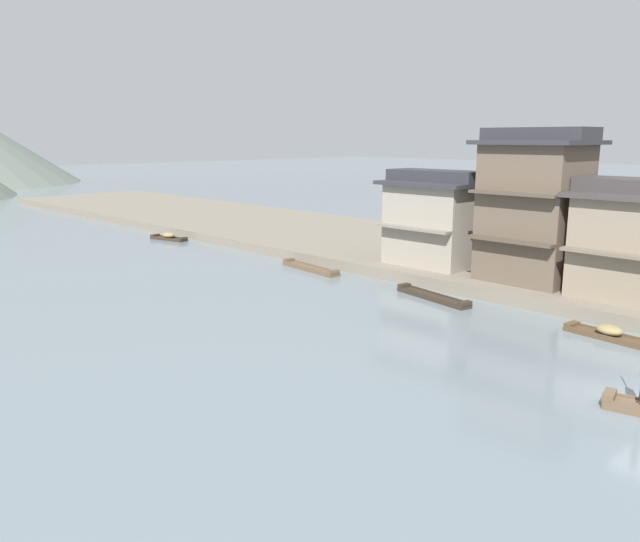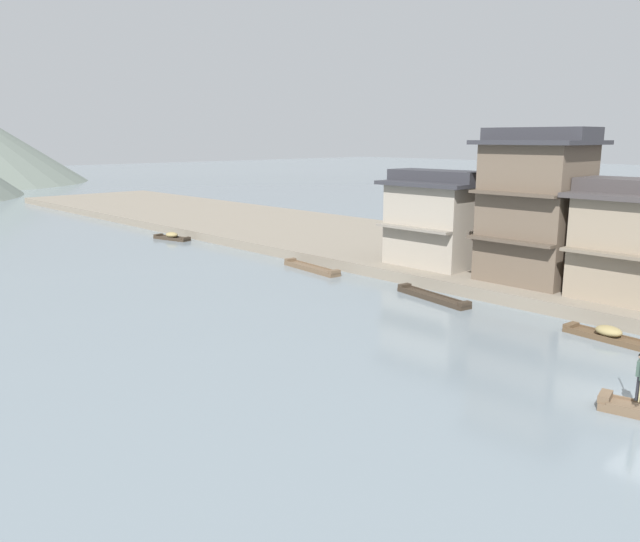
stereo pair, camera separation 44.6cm
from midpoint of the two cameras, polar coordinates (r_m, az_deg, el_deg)
name	(u,v)px [view 1 (the left image)]	position (r m, az deg, el deg)	size (l,w,h in m)	color
riverbank_right	(353,239)	(53.89, 2.81, 2.92)	(18.00, 110.00, 0.73)	slate
boat_moored_nearest	(609,334)	(31.14, 24.45, -5.25)	(1.32, 4.04, 0.66)	brown
boat_moored_second	(310,268)	(42.83, -1.19, 0.24)	(1.46, 5.50, 0.45)	brown
boat_moored_third	(433,297)	(35.74, 9.88, -2.34)	(1.81, 5.31, 0.42)	#33281E
boat_moored_far	(169,237)	(57.27, -13.83, 3.00)	(1.83, 3.90, 0.68)	#33281E
house_waterfront_second	(534,207)	(38.00, 18.58, 5.59)	(5.59, 5.99, 8.74)	brown
house_waterfront_tall	(435,219)	(41.53, 10.10, 4.72)	(5.23, 6.44, 6.14)	gray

